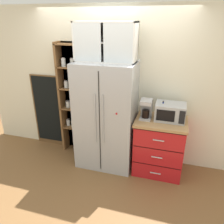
# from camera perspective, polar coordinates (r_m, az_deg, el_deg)

# --- Properties ---
(ground_plane) EXTENTS (10.61, 10.61, 0.00)m
(ground_plane) POSITION_cam_1_polar(r_m,az_deg,el_deg) (3.97, -1.58, -12.91)
(ground_plane) COLOR brown
(wall_back_cream) EXTENTS (4.91, 0.10, 2.55)m
(wall_back_cream) POSITION_cam_1_polar(r_m,az_deg,el_deg) (3.75, 0.10, 6.69)
(wall_back_cream) COLOR silver
(wall_back_cream) RESTS_ON ground
(refrigerator) EXTENTS (0.93, 0.65, 1.75)m
(refrigerator) POSITION_cam_1_polar(r_m,az_deg,el_deg) (3.56, -1.55, -1.12)
(refrigerator) COLOR #ADAFB5
(refrigerator) RESTS_ON ground
(pantry_shelf_column) EXTENTS (0.45, 0.25, 1.99)m
(pantry_shelf_column) POSITION_cam_1_polar(r_m,az_deg,el_deg) (3.98, -10.18, 3.55)
(pantry_shelf_column) COLOR brown
(pantry_shelf_column) RESTS_ON ground
(counter_cabinet) EXTENTS (0.78, 0.61, 0.91)m
(counter_cabinet) POSITION_cam_1_polar(r_m,az_deg,el_deg) (3.63, 12.07, -8.57)
(counter_cabinet) COLOR red
(counter_cabinet) RESTS_ON ground
(microwave) EXTENTS (0.44, 0.33, 0.26)m
(microwave) POSITION_cam_1_polar(r_m,az_deg,el_deg) (3.41, 14.88, 0.02)
(microwave) COLOR #ADAFB5
(microwave) RESTS_ON counter_cabinet
(coffee_maker) EXTENTS (0.17, 0.20, 0.31)m
(coffee_maker) POSITION_cam_1_polar(r_m,az_deg,el_deg) (3.38, 8.87, 0.81)
(coffee_maker) COLOR #B7B7BC
(coffee_maker) RESTS_ON counter_cabinet
(mug_navy) EXTENTS (0.12, 0.09, 0.09)m
(mug_navy) POSITION_cam_1_polar(r_m,az_deg,el_deg) (3.47, 12.89, -0.89)
(mug_navy) COLOR navy
(mug_navy) RESTS_ON counter_cabinet
(bottle_cobalt) EXTENTS (0.06, 0.06, 0.29)m
(bottle_cobalt) POSITION_cam_1_polar(r_m,az_deg,el_deg) (3.40, 12.93, 0.17)
(bottle_cobalt) COLOR navy
(bottle_cobalt) RESTS_ON counter_cabinet
(upper_cabinet) EXTENTS (0.89, 0.32, 0.55)m
(upper_cabinet) POSITION_cam_1_polar(r_m,az_deg,el_deg) (3.30, -1.51, 17.70)
(upper_cabinet) COLOR silver
(upper_cabinet) RESTS_ON refrigerator
(chalkboard_menu) EXTENTS (0.60, 0.04, 1.40)m
(chalkboard_menu) POSITION_cam_1_polar(r_m,az_deg,el_deg) (4.38, -16.18, 0.29)
(chalkboard_menu) COLOR brown
(chalkboard_menu) RESTS_ON ground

